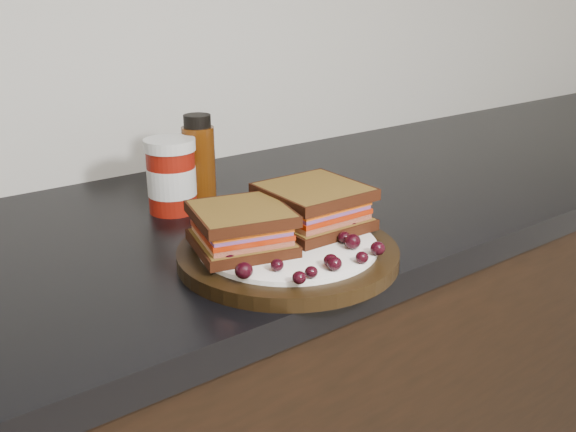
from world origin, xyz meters
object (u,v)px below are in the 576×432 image
at_px(plate, 288,254).
at_px(condiment_jar, 171,176).
at_px(oil_bottle, 199,159).
at_px(sandwich_left, 241,228).

relative_size(plate, condiment_jar, 2.46).
bearing_deg(oil_bottle, condiment_jar, -166.50).
bearing_deg(oil_bottle, plate, -95.94).
bearing_deg(condiment_jar, plate, -83.71).
relative_size(plate, oil_bottle, 1.98).
height_order(condiment_jar, oil_bottle, oil_bottle).
distance_m(sandwich_left, oil_bottle, 0.26).
distance_m(sandwich_left, condiment_jar, 0.24).
height_order(sandwich_left, oil_bottle, oil_bottle).
height_order(sandwich_left, condiment_jar, condiment_jar).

